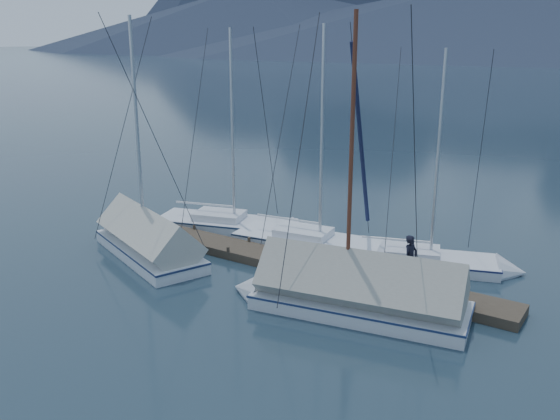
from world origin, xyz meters
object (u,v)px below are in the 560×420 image
object	(u,v)px
sailboat_open_left	(245,227)
sailboat_open_mid	(331,247)
sailboat_covered_near	(342,295)
person	(410,259)
sailboat_covered_far	(143,241)
sailboat_open_right	(443,264)

from	to	relation	value
sailboat_open_left	sailboat_open_mid	bearing A→B (deg)	-2.31
sailboat_covered_near	person	xyz separation A→B (m)	(1.28, 2.56, 0.67)
sailboat_covered_far	person	bearing A→B (deg)	12.59
sailboat_covered_far	person	world-z (taller)	sailboat_covered_far
sailboat_open_right	sailboat_open_mid	bearing A→B (deg)	-171.29
sailboat_covered_far	person	distance (m)	10.77
sailboat_open_mid	person	distance (m)	4.74
sailboat_open_left	sailboat_open_right	xyz separation A→B (m)	(9.02, 0.50, -0.01)
sailboat_open_mid	sailboat_covered_far	distance (m)	7.71
sailboat_open_mid	person	xyz separation A→B (m)	(4.16, -2.04, 1.01)
sailboat_open_right	sailboat_covered_far	xyz separation A→B (m)	(-10.78, -5.07, 0.34)
sailboat_open_mid	sailboat_open_right	size ratio (longest dim) A/B	1.11
sailboat_open_left	person	world-z (taller)	sailboat_open_left
sailboat_open_right	sailboat_covered_far	distance (m)	11.92
sailboat_covered_near	person	distance (m)	2.94
sailboat_covered_far	person	xyz separation A→B (m)	(10.48, 2.34, 0.69)
sailboat_open_right	sailboat_covered_far	bearing A→B (deg)	-154.82
sailboat_open_right	person	bearing A→B (deg)	-96.16
sailboat_covered_near	sailboat_open_left	bearing A→B (deg)	147.24
sailboat_open_left	sailboat_covered_far	xyz separation A→B (m)	(-1.76, -4.57, 0.33)
sailboat_open_mid	sailboat_covered_far	size ratio (longest dim) A/B	0.97
sailboat_open_left	sailboat_open_right	size ratio (longest dim) A/B	1.09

